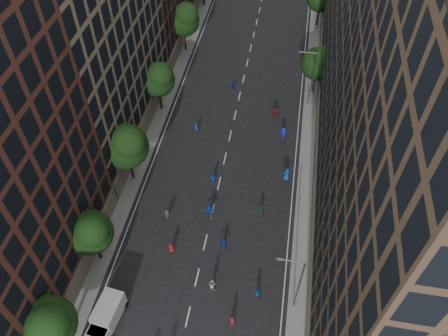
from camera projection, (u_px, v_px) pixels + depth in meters
name	position (u px, v px, depth m)	size (l,w,h in m)	color
ground	(235.00, 117.00, 65.01)	(240.00, 240.00, 0.00)	black
sidewalk_left	(169.00, 78.00, 71.21)	(4.00, 105.00, 0.15)	slate
sidewalk_right	(317.00, 94.00, 68.50)	(4.00, 105.00, 0.15)	slate
bldg_left_b	(71.00, 18.00, 51.17)	(14.00, 26.00, 34.00)	#806C53
bldg_right_a	(435.00, 186.00, 33.05)	(14.00, 30.00, 36.00)	#4C3929
bldg_right_b	(396.00, 12.00, 53.13)	(14.00, 28.00, 33.00)	#5C554B
tree_left_0	(48.00, 325.00, 38.16)	(5.20, 5.20, 8.83)	black
tree_left_1	(91.00, 232.00, 45.01)	(4.80, 4.80, 8.21)	black
tree_left_2	(127.00, 145.00, 52.23)	(5.60, 5.60, 9.45)	black
tree_left_3	(158.00, 78.00, 61.80)	(5.00, 5.00, 8.58)	black
tree_left_4	(184.00, 19.00, 72.04)	(5.40, 5.40, 9.08)	black
tree_right_a	(319.00, 63.00, 64.64)	(5.00, 5.00, 8.39)	black
streetlamp_near	(297.00, 283.00, 41.67)	(2.64, 0.22, 9.06)	#595B60
streetlamp_far	(311.00, 76.00, 63.24)	(2.64, 0.22, 9.06)	#595B60
cargo_van	(107.00, 315.00, 43.44)	(2.85, 5.07, 2.58)	#BABABC
skater_2	(257.00, 293.00, 45.69)	(0.73, 0.57, 1.50)	#124796
skater_4	(112.00, 302.00, 44.99)	(0.95, 0.39, 1.62)	#1449AA
skater_5	(224.00, 244.00, 49.60)	(1.40, 0.45, 1.51)	#1441AA
skater_6	(171.00, 248.00, 49.27)	(0.75, 0.49, 1.53)	maroon
skater_7	(232.00, 322.00, 43.57)	(0.60, 0.40, 1.66)	maroon
skater_8	(212.00, 285.00, 46.16)	(0.86, 0.67, 1.76)	beige
skater_9	(167.00, 215.00, 52.28)	(1.01, 0.58, 1.56)	#3A3A3F
skater_10	(261.00, 211.00, 52.52)	(0.99, 0.41, 1.69)	#1C5D33
skater_11	(210.00, 211.00, 52.50)	(1.67, 0.53, 1.80)	blue
skater_12	(287.00, 175.00, 56.24)	(0.94, 0.61, 1.92)	#154AAC
skater_13	(196.00, 129.00, 62.18)	(0.59, 0.39, 1.62)	#1637B3
skater_14	(213.00, 178.00, 56.09)	(0.78, 0.61, 1.61)	#1549B1
skater_15	(283.00, 133.00, 61.38)	(1.19, 0.68, 1.84)	#1628B8
skater_16	(233.00, 86.00, 68.68)	(0.92, 0.38, 1.57)	#141CA5
skater_17	(275.00, 113.00, 64.23)	(1.70, 0.54, 1.84)	maroon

